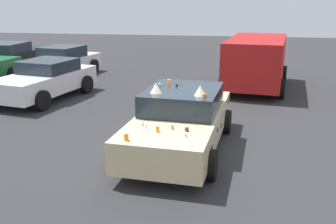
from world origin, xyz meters
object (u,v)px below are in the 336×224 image
object	(u,v)px
art_car_decorated	(181,120)
parked_sedan_near_right	(11,57)
parked_sedan_near_left	(62,62)
parked_van_far_right	(256,60)
parked_sedan_row_back_far	(45,79)

from	to	relation	value
art_car_decorated	parked_sedan_near_right	bearing A→B (deg)	-127.71
art_car_decorated	parked_sedan_near_left	xyz separation A→B (m)	(7.89, 6.63, -0.02)
art_car_decorated	parked_van_far_right	size ratio (longest dim) A/B	0.94
art_car_decorated	parked_sedan_row_back_far	world-z (taller)	art_car_decorated
art_car_decorated	parked_sedan_near_right	size ratio (longest dim) A/B	1.09
art_car_decorated	parked_van_far_right	xyz separation A→B (m)	(7.01, -1.99, 0.41)
parked_van_far_right	parked_sedan_near_right	world-z (taller)	parked_van_far_right
parked_sedan_near_left	parked_sedan_near_right	bearing A→B (deg)	-95.51
parked_sedan_near_right	parked_sedan_near_left	bearing A→B (deg)	-104.71
parked_sedan_near_left	parked_sedan_near_right	size ratio (longest dim) A/B	1.02
parked_sedan_near_right	art_car_decorated	bearing A→B (deg)	-131.62
parked_van_far_right	parked_sedan_near_left	world-z (taller)	parked_van_far_right
art_car_decorated	parked_sedan_row_back_far	bearing A→B (deg)	-121.78
parked_van_far_right	parked_sedan_near_left	size ratio (longest dim) A/B	1.13
parked_van_far_right	parked_sedan_near_left	distance (m)	8.67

